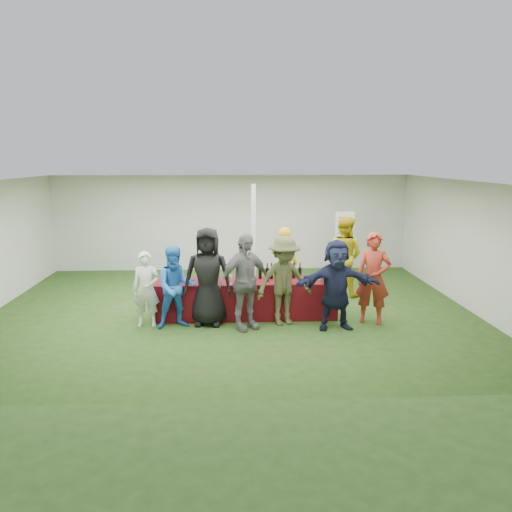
{
  "coord_description": "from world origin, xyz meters",
  "views": [
    {
      "loc": [
        -0.02,
        -10.12,
        3.18
      ],
      "look_at": [
        0.47,
        -0.39,
        1.25
      ],
      "focal_mm": 35.0,
      "sensor_mm": 36.0,
      "label": 1
    }
  ],
  "objects_px": {
    "staff_back": "(344,256)",
    "customer_5": "(336,285)",
    "staff_pourer": "(284,263)",
    "customer_1": "(176,287)",
    "customer_4": "(284,281)",
    "wine_list_sign": "(345,230)",
    "customer_2": "(208,277)",
    "customer_3": "(245,282)",
    "serving_table": "(246,298)",
    "customer_0": "(146,289)",
    "dump_bucket": "(326,278)",
    "customer_6": "(373,278)"
  },
  "relations": [
    {
      "from": "staff_pourer",
      "to": "customer_0",
      "type": "bearing_deg",
      "value": 47.65
    },
    {
      "from": "dump_bucket",
      "to": "staff_pourer",
      "type": "relative_size",
      "value": 0.14
    },
    {
      "from": "dump_bucket",
      "to": "customer_5",
      "type": "xyz_separation_m",
      "value": [
        0.07,
        -0.6,
        0.01
      ]
    },
    {
      "from": "staff_pourer",
      "to": "staff_back",
      "type": "bearing_deg",
      "value": -155.46
    },
    {
      "from": "dump_bucket",
      "to": "customer_0",
      "type": "xyz_separation_m",
      "value": [
        -3.5,
        -0.25,
        -0.12
      ]
    },
    {
      "from": "customer_4",
      "to": "customer_5",
      "type": "relative_size",
      "value": 1.01
    },
    {
      "from": "customer_2",
      "to": "customer_5",
      "type": "distance_m",
      "value": 2.43
    },
    {
      "from": "customer_2",
      "to": "customer_6",
      "type": "relative_size",
      "value": 1.06
    },
    {
      "from": "customer_2",
      "to": "customer_0",
      "type": "bearing_deg",
      "value": -172.62
    },
    {
      "from": "serving_table",
      "to": "customer_5",
      "type": "xyz_separation_m",
      "value": [
        1.66,
        -0.82,
        0.48
      ]
    },
    {
      "from": "customer_3",
      "to": "customer_5",
      "type": "bearing_deg",
      "value": -32.09
    },
    {
      "from": "staff_back",
      "to": "customer_3",
      "type": "distance_m",
      "value": 3.3
    },
    {
      "from": "staff_pourer",
      "to": "customer_1",
      "type": "xyz_separation_m",
      "value": [
        -2.24,
        -1.89,
        -0.04
      ]
    },
    {
      "from": "wine_list_sign",
      "to": "customer_1",
      "type": "height_order",
      "value": "wine_list_sign"
    },
    {
      "from": "staff_pourer",
      "to": "customer_6",
      "type": "height_order",
      "value": "customer_6"
    },
    {
      "from": "serving_table",
      "to": "customer_0",
      "type": "bearing_deg",
      "value": -166.33
    },
    {
      "from": "customer_0",
      "to": "customer_3",
      "type": "distance_m",
      "value": 1.9
    },
    {
      "from": "customer_3",
      "to": "customer_6",
      "type": "height_order",
      "value": "customer_3"
    },
    {
      "from": "customer_2",
      "to": "staff_back",
      "type": "bearing_deg",
      "value": 38.66
    },
    {
      "from": "staff_back",
      "to": "customer_5",
      "type": "height_order",
      "value": "staff_back"
    },
    {
      "from": "staff_back",
      "to": "serving_table",
      "type": "bearing_deg",
      "value": 68.55
    },
    {
      "from": "customer_4",
      "to": "wine_list_sign",
      "type": "bearing_deg",
      "value": 44.15
    },
    {
      "from": "serving_table",
      "to": "dump_bucket",
      "type": "height_order",
      "value": "dump_bucket"
    },
    {
      "from": "staff_back",
      "to": "customer_3",
      "type": "bearing_deg",
      "value": 78.91
    },
    {
      "from": "dump_bucket",
      "to": "staff_pourer",
      "type": "xyz_separation_m",
      "value": [
        -0.68,
        1.54,
        -0.02
      ]
    },
    {
      "from": "customer_3",
      "to": "customer_5",
      "type": "relative_size",
      "value": 1.07
    },
    {
      "from": "staff_pourer",
      "to": "staff_back",
      "type": "xyz_separation_m",
      "value": [
        1.42,
        0.23,
        0.1
      ]
    },
    {
      "from": "customer_2",
      "to": "customer_6",
      "type": "xyz_separation_m",
      "value": [
        3.18,
        -0.08,
        -0.05
      ]
    },
    {
      "from": "wine_list_sign",
      "to": "customer_4",
      "type": "distance_m",
      "value": 4.03
    },
    {
      "from": "wine_list_sign",
      "to": "customer_6",
      "type": "height_order",
      "value": "wine_list_sign"
    },
    {
      "from": "customer_3",
      "to": "customer_5",
      "type": "height_order",
      "value": "customer_3"
    },
    {
      "from": "customer_3",
      "to": "customer_4",
      "type": "relative_size",
      "value": 1.06
    },
    {
      "from": "dump_bucket",
      "to": "customer_6",
      "type": "bearing_deg",
      "value": -19.17
    },
    {
      "from": "customer_1",
      "to": "staff_back",
      "type": "bearing_deg",
      "value": 15.05
    },
    {
      "from": "customer_5",
      "to": "customer_6",
      "type": "height_order",
      "value": "customer_6"
    },
    {
      "from": "wine_list_sign",
      "to": "customer_3",
      "type": "relative_size",
      "value": 0.99
    },
    {
      "from": "wine_list_sign",
      "to": "dump_bucket",
      "type": "bearing_deg",
      "value": -108.64
    },
    {
      "from": "wine_list_sign",
      "to": "customer_5",
      "type": "height_order",
      "value": "wine_list_sign"
    },
    {
      "from": "serving_table",
      "to": "customer_4",
      "type": "bearing_deg",
      "value": -35.32
    },
    {
      "from": "customer_2",
      "to": "serving_table",
      "type": "bearing_deg",
      "value": 36.1
    },
    {
      "from": "customer_5",
      "to": "dump_bucket",
      "type": "bearing_deg",
      "value": 93.63
    },
    {
      "from": "serving_table",
      "to": "wine_list_sign",
      "type": "relative_size",
      "value": 2.0
    },
    {
      "from": "customer_4",
      "to": "serving_table",
      "type": "bearing_deg",
      "value": 128.01
    },
    {
      "from": "serving_table",
      "to": "customer_5",
      "type": "distance_m",
      "value": 1.91
    },
    {
      "from": "staff_pourer",
      "to": "wine_list_sign",
      "type": "bearing_deg",
      "value": -121.09
    },
    {
      "from": "customer_2",
      "to": "wine_list_sign",
      "type": "bearing_deg",
      "value": 50.97
    },
    {
      "from": "wine_list_sign",
      "to": "customer_2",
      "type": "bearing_deg",
      "value": -134.91
    },
    {
      "from": "serving_table",
      "to": "staff_back",
      "type": "xyz_separation_m",
      "value": [
        2.33,
        1.55,
        0.55
      ]
    },
    {
      "from": "staff_pourer",
      "to": "customer_5",
      "type": "xyz_separation_m",
      "value": [
        0.75,
        -2.13,
        0.03
      ]
    },
    {
      "from": "dump_bucket",
      "to": "customer_0",
      "type": "height_order",
      "value": "customer_0"
    }
  ]
}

